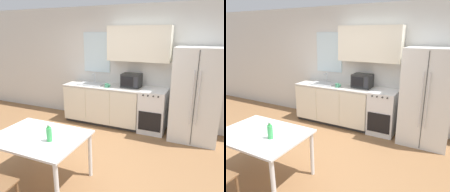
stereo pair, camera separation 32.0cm
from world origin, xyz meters
The scene contains 10 objects.
ground_plane centered at (0.00, 0.00, 0.00)m, with size 12.00×12.00×0.00m, color olive.
wall_back centered at (0.05, 1.95, 1.43)m, with size 12.00×0.38×2.70m.
kitchen_counter centered at (-0.41, 1.64, 0.47)m, with size 1.84×0.65×0.92m.
oven_range centered at (0.78, 1.64, 0.46)m, with size 0.55×0.64×0.93m.
refrigerator centered at (1.62, 1.59, 0.92)m, with size 0.90×0.76×1.85m.
kitchen_sink centered at (-0.72, 1.64, 0.94)m, with size 0.60×0.41×0.24m.
microwave centered at (0.24, 1.75, 1.07)m, with size 0.42×0.34×0.30m.
coffee_mug centered at (-0.25, 1.50, 0.97)m, with size 0.13×0.09×0.09m.
dining_table centered at (-0.28, -0.72, 0.64)m, with size 1.26×0.92×0.73m.
drink_bottle centered at (-0.04, -0.78, 0.84)m, with size 0.07×0.07×0.24m.
Camera 1 is at (1.72, -2.83, 2.09)m, focal length 35.00 mm.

